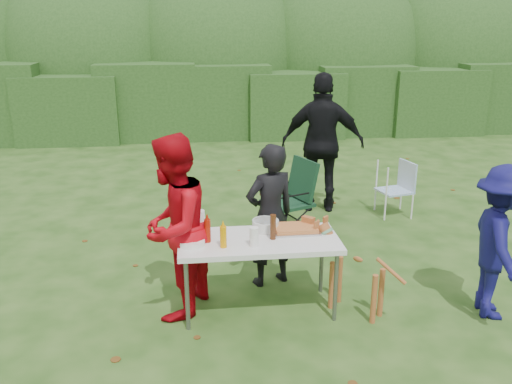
{
  "coord_description": "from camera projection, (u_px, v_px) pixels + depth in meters",
  "views": [
    {
      "loc": [
        -0.68,
        -4.74,
        2.72
      ],
      "look_at": [
        -0.06,
        0.52,
        1.0
      ],
      "focal_mm": 38.0,
      "sensor_mm": 36.0,
      "label": 1
    }
  ],
  "objects": [
    {
      "name": "ground",
      "position": [
        268.0,
        303.0,
        5.39
      ],
      "size": [
        80.0,
        80.0,
        0.0
      ],
      "primitive_type": "plane",
      "color": "#1E4211"
    },
    {
      "name": "hedge_row",
      "position": [
        221.0,
        100.0,
        12.68
      ],
      "size": [
        22.0,
        1.4,
        1.7
      ],
      "primitive_type": "cube",
      "color": "#23471C",
      "rests_on": "ground"
    },
    {
      "name": "shrub_backdrop",
      "position": [
        217.0,
        62.0,
        13.96
      ],
      "size": [
        20.0,
        2.6,
        3.2
      ],
      "primitive_type": "ellipsoid",
      "color": "#3D6628",
      "rests_on": "ground"
    },
    {
      "name": "folding_table",
      "position": [
        259.0,
        244.0,
        5.07
      ],
      "size": [
        1.5,
        0.7,
        0.74
      ],
      "color": "silver",
      "rests_on": "ground"
    },
    {
      "name": "person_cook",
      "position": [
        270.0,
        216.0,
        5.58
      ],
      "size": [
        0.65,
        0.54,
        1.52
      ],
      "primitive_type": "imported",
      "rotation": [
        0.0,
        0.0,
        3.52
      ],
      "color": "black",
      "rests_on": "ground"
    },
    {
      "name": "person_red_jacket",
      "position": [
        173.0,
        227.0,
        4.98
      ],
      "size": [
        0.93,
        1.03,
        1.74
      ],
      "primitive_type": "imported",
      "rotation": [
        0.0,
        0.0,
        -1.96
      ],
      "color": "#B50611",
      "rests_on": "ground"
    },
    {
      "name": "person_black_puffy",
      "position": [
        323.0,
        143.0,
        7.71
      ],
      "size": [
        1.25,
        0.75,
        1.99
      ],
      "primitive_type": "imported",
      "rotation": [
        0.0,
        0.0,
        2.91
      ],
      "color": "black",
      "rests_on": "ground"
    },
    {
      "name": "child",
      "position": [
        500.0,
        243.0,
        4.99
      ],
      "size": [
        0.75,
        1.05,
        1.47
      ],
      "primitive_type": "imported",
      "rotation": [
        0.0,
        0.0,
        1.34
      ],
      "color": "#0F0E4D",
      "rests_on": "ground"
    },
    {
      "name": "dog",
      "position": [
        357.0,
        272.0,
        5.11
      ],
      "size": [
        0.89,
        0.87,
        0.84
      ],
      "primitive_type": null,
      "rotation": [
        0.0,
        0.0,
        2.37
      ],
      "color": "#A1582B",
      "rests_on": "ground"
    },
    {
      "name": "camping_chair",
      "position": [
        288.0,
        199.0,
        6.93
      ],
      "size": [
        0.82,
        0.82,
        1.0
      ],
      "primitive_type": null,
      "rotation": [
        0.0,
        0.0,
        3.55
      ],
      "color": "#12341F",
      "rests_on": "ground"
    },
    {
      "name": "lawn_chair",
      "position": [
        394.0,
        189.0,
        7.68
      ],
      "size": [
        0.55,
        0.55,
        0.78
      ],
      "primitive_type": null,
      "rotation": [
        0.0,
        0.0,
        3.37
      ],
      "color": "#4785C4",
      "rests_on": "ground"
    },
    {
      "name": "food_tray",
      "position": [
        296.0,
        230.0,
        5.23
      ],
      "size": [
        0.45,
        0.3,
        0.02
      ],
      "primitive_type": "cube",
      "color": "#B7B7BA",
      "rests_on": "folding_table"
    },
    {
      "name": "focaccia_bread",
      "position": [
        296.0,
        228.0,
        5.22
      ],
      "size": [
        0.4,
        0.26,
        0.04
      ],
      "primitive_type": "cube",
      "color": "#C57138",
      "rests_on": "food_tray"
    },
    {
      "name": "mustard_bottle",
      "position": [
        223.0,
        237.0,
        4.84
      ],
      "size": [
        0.06,
        0.06,
        0.2
      ],
      "primitive_type": "cylinder",
      "color": "#D68E02",
      "rests_on": "folding_table"
    },
    {
      "name": "ketchup_bottle",
      "position": [
        207.0,
        231.0,
        4.95
      ],
      "size": [
        0.06,
        0.06,
        0.22
      ],
      "primitive_type": "cylinder",
      "color": "#941606",
      "rests_on": "folding_table"
    },
    {
      "name": "beer_bottle",
      "position": [
        273.0,
        227.0,
        5.02
      ],
      "size": [
        0.06,
        0.06,
        0.24
      ],
      "primitive_type": "cylinder",
      "color": "#47230F",
      "rests_on": "folding_table"
    },
    {
      "name": "paper_towel_roll",
      "position": [
        199.0,
        224.0,
        5.06
      ],
      "size": [
        0.12,
        0.12,
        0.26
      ],
      "primitive_type": "cylinder",
      "color": "white",
      "rests_on": "folding_table"
    },
    {
      "name": "cup_stack",
      "position": [
        254.0,
        237.0,
        4.87
      ],
      "size": [
        0.08,
        0.08,
        0.18
      ],
      "primitive_type": "cylinder",
      "color": "white",
      "rests_on": "folding_table"
    },
    {
      "name": "pasta_bowl",
      "position": [
        265.0,
        225.0,
        5.25
      ],
      "size": [
        0.26,
        0.26,
        0.1
      ],
      "primitive_type": "cylinder",
      "color": "silver",
      "rests_on": "folding_table"
    },
    {
      "name": "plate_stack",
      "position": [
        192.0,
        243.0,
        4.91
      ],
      "size": [
        0.24,
        0.24,
        0.05
      ],
      "primitive_type": "cylinder",
      "color": "white",
      "rests_on": "folding_table"
    }
  ]
}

